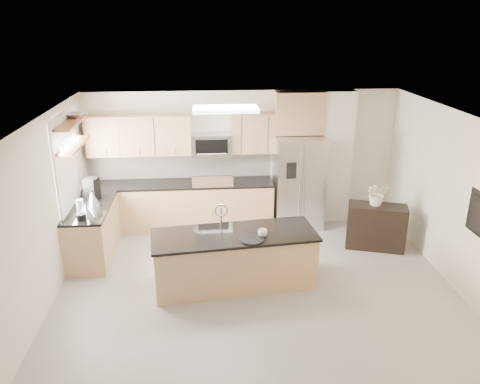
{
  "coord_description": "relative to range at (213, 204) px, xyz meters",
  "views": [
    {
      "loc": [
        -0.75,
        -5.54,
        3.88
      ],
      "look_at": [
        -0.2,
        1.3,
        1.31
      ],
      "focal_mm": 35.0,
      "sensor_mm": 36.0,
      "label": 1
    }
  ],
  "objects": [
    {
      "name": "floor",
      "position": [
        0.6,
        -2.92,
        -0.47
      ],
      "size": [
        6.5,
        6.5,
        0.0
      ],
      "primitive_type": "plane",
      "color": "gray",
      "rests_on": "ground"
    },
    {
      "name": "ceiling",
      "position": [
        0.6,
        -2.92,
        2.13
      ],
      "size": [
        6.0,
        6.5,
        0.02
      ],
      "primitive_type": "cube",
      "color": "white",
      "rests_on": "wall_back"
    },
    {
      "name": "wall_back",
      "position": [
        0.6,
        0.33,
        0.83
      ],
      "size": [
        6.0,
        0.02,
        2.6
      ],
      "primitive_type": "cube",
      "color": "silver",
      "rests_on": "floor"
    },
    {
      "name": "wall_left",
      "position": [
        -2.4,
        -2.92,
        0.83
      ],
      "size": [
        0.02,
        6.5,
        2.6
      ],
      "primitive_type": "cube",
      "color": "silver",
      "rests_on": "floor"
    },
    {
      "name": "back_counter",
      "position": [
        -0.63,
        0.01,
        -0.0
      ],
      "size": [
        3.55,
        0.66,
        1.44
      ],
      "color": "tan",
      "rests_on": "floor"
    },
    {
      "name": "left_counter",
      "position": [
        -2.07,
        -1.07,
        -0.01
      ],
      "size": [
        0.66,
        1.5,
        0.92
      ],
      "color": "tan",
      "rests_on": "floor"
    },
    {
      "name": "range",
      "position": [
        0.0,
        0.0,
        0.0
      ],
      "size": [
        0.76,
        0.64,
        1.14
      ],
      "color": "black",
      "rests_on": "floor"
    },
    {
      "name": "upper_cabinets",
      "position": [
        -0.7,
        0.16,
        1.35
      ],
      "size": [
        3.5,
        0.33,
        0.75
      ],
      "color": "tan",
      "rests_on": "wall_back"
    },
    {
      "name": "microwave",
      "position": [
        0.0,
        0.12,
        1.16
      ],
      "size": [
        0.76,
        0.4,
        0.4
      ],
      "color": "#B9B9BC",
      "rests_on": "upper_cabinets"
    },
    {
      "name": "refrigerator",
      "position": [
        1.66,
        -0.05,
        0.42
      ],
      "size": [
        0.92,
        0.78,
        1.78
      ],
      "color": "#B9B9BC",
      "rests_on": "floor"
    },
    {
      "name": "partition_column",
      "position": [
        2.42,
        0.18,
        0.83
      ],
      "size": [
        0.6,
        0.3,
        2.6
      ],
      "primitive_type": "cube",
      "color": "silver",
      "rests_on": "floor"
    },
    {
      "name": "window",
      "position": [
        -2.38,
        -1.07,
        1.18
      ],
      "size": [
        0.04,
        1.15,
        1.65
      ],
      "color": "white",
      "rests_on": "wall_left"
    },
    {
      "name": "shelf_lower",
      "position": [
        -2.25,
        -0.97,
        1.48
      ],
      "size": [
        0.3,
        1.2,
        0.04
      ],
      "primitive_type": "cube",
      "color": "brown",
      "rests_on": "wall_left"
    },
    {
      "name": "shelf_upper",
      "position": [
        -2.25,
        -0.97,
        1.85
      ],
      "size": [
        0.3,
        1.2,
        0.04
      ],
      "primitive_type": "cube",
      "color": "brown",
      "rests_on": "wall_left"
    },
    {
      "name": "ceiling_fixture",
      "position": [
        0.2,
        -1.32,
        2.09
      ],
      "size": [
        1.0,
        0.5,
        0.06
      ],
      "primitive_type": "cube",
      "color": "white",
      "rests_on": "ceiling"
    },
    {
      "name": "island",
      "position": [
        0.27,
        -2.17,
        -0.04
      ],
      "size": [
        2.54,
        1.16,
        1.28
      ],
      "rotation": [
        0.0,
        0.0,
        0.11
      ],
      "color": "tan",
      "rests_on": "floor"
    },
    {
      "name": "credenza",
      "position": [
        2.86,
        -1.15,
        -0.07
      ],
      "size": [
        1.09,
        0.7,
        0.8
      ],
      "primitive_type": "cube",
      "rotation": [
        0.0,
        0.0,
        -0.3
      ],
      "color": "black",
      "rests_on": "floor"
    },
    {
      "name": "cup",
      "position": [
        0.68,
        -2.29,
        0.44
      ],
      "size": [
        0.18,
        0.18,
        0.11
      ],
      "primitive_type": "imported",
      "rotation": [
        0.0,
        0.0,
        0.31
      ],
      "color": "white",
      "rests_on": "island"
    },
    {
      "name": "platter",
      "position": [
        0.51,
        -2.39,
        0.39
      ],
      "size": [
        0.42,
        0.42,
        0.02
      ],
      "primitive_type": "cylinder",
      "rotation": [
        0.0,
        0.0,
        0.16
      ],
      "color": "black",
      "rests_on": "island"
    },
    {
      "name": "blender",
      "position": [
        -2.07,
        -1.62,
        0.59
      ],
      "size": [
        0.15,
        0.15,
        0.34
      ],
      "color": "black",
      "rests_on": "left_counter"
    },
    {
      "name": "kettle",
      "position": [
        -2.03,
        -1.02,
        0.57
      ],
      "size": [
        0.22,
        0.22,
        0.28
      ],
      "color": "#B9B9BC",
      "rests_on": "left_counter"
    },
    {
      "name": "coffee_maker",
      "position": [
        -2.09,
        -0.71,
        0.62
      ],
      "size": [
        0.25,
        0.28,
        0.37
      ],
      "color": "black",
      "rests_on": "left_counter"
    },
    {
      "name": "bowl",
      "position": [
        -2.25,
        -0.67,
        1.91
      ],
      "size": [
        0.46,
        0.46,
        0.09
      ],
      "primitive_type": "imported",
      "rotation": [
        0.0,
        0.0,
        -0.24
      ],
      "color": "#B9B9BC",
      "rests_on": "shelf_upper"
    },
    {
      "name": "flower_vase",
      "position": [
        2.83,
        -1.11,
        0.65
      ],
      "size": [
        0.61,
        0.53,
        0.64
      ],
      "primitive_type": "imported",
      "rotation": [
        0.0,
        0.0,
        0.05
      ],
      "color": "white",
      "rests_on": "credenza"
    }
  ]
}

